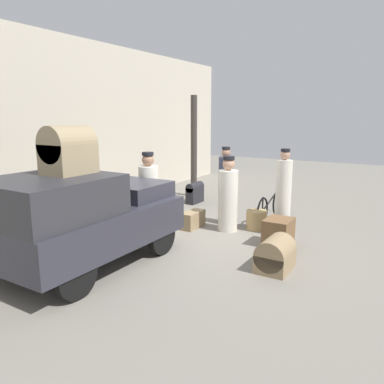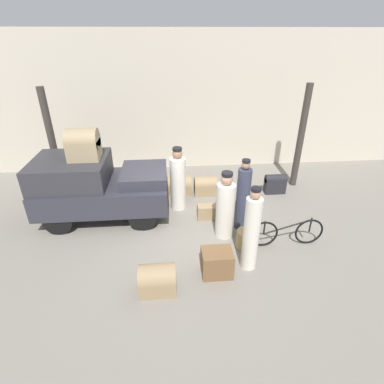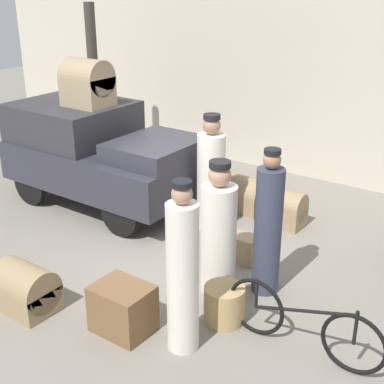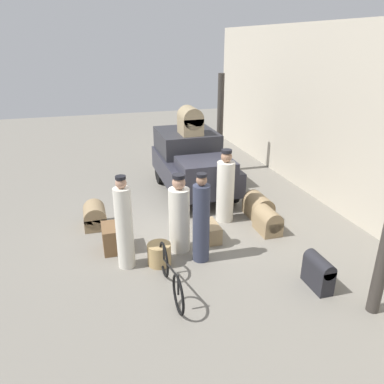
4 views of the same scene
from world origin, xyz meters
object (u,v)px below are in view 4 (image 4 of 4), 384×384
(porter_carrying_trunk, at_px, (225,189))
(trunk_wicker_pale, at_px, (318,271))
(trunk_barrel_dark, at_px, (95,216))
(trunk_umber_medium, at_px, (268,221))
(truck, at_px, (192,161))
(suitcase_black_upright, at_px, (258,207))
(suitcase_tan_flat, at_px, (211,231))
(bicycle, at_px, (171,275))
(wicker_basket, at_px, (159,254))
(trunk_on_truck_roof, at_px, (190,121))
(porter_with_bicycle, at_px, (179,217))
(porter_standing_middle, at_px, (201,221))
(conductor_in_dark_uniform, at_px, (124,226))
(suitcase_small_leather, at_px, (115,238))

(porter_carrying_trunk, relative_size, trunk_wicker_pale, 2.82)
(trunk_barrel_dark, bearing_deg, trunk_umber_medium, 69.72)
(truck, bearing_deg, trunk_umber_medium, 17.58)
(suitcase_black_upright, xyz_separation_m, suitcase_tan_flat, (0.76, -1.50, -0.06))
(trunk_wicker_pale, bearing_deg, bicycle, -103.28)
(trunk_barrel_dark, bearing_deg, wicker_basket, 29.39)
(trunk_umber_medium, xyz_separation_m, trunk_wicker_pale, (2.11, -0.10, 0.06))
(truck, xyz_separation_m, trunk_on_truck_roof, (-0.18, 0.00, 1.10))
(trunk_umber_medium, xyz_separation_m, suitcase_tan_flat, (-0.04, -1.34, -0.08))
(bicycle, bearing_deg, trunk_on_truck_roof, 159.93)
(wicker_basket, height_order, porter_with_bicycle, porter_with_bicycle)
(truck, bearing_deg, porter_standing_middle, -13.71)
(suitcase_black_upright, relative_size, trunk_wicker_pale, 1.21)
(bicycle, height_order, conductor_in_dark_uniform, conductor_in_dark_uniform)
(porter_with_bicycle, bearing_deg, porter_standing_middle, 32.44)
(trunk_on_truck_roof, bearing_deg, bicycle, -20.07)
(suitcase_tan_flat, bearing_deg, trunk_on_truck_roof, 172.26)
(porter_carrying_trunk, relative_size, suitcase_tan_flat, 2.64)
(porter_standing_middle, distance_m, trunk_umber_medium, 2.00)
(trunk_umber_medium, relative_size, suitcase_small_leather, 1.09)
(truck, relative_size, suitcase_black_upright, 4.30)
(bicycle, distance_m, suitcase_tan_flat, 2.02)
(trunk_wicker_pale, relative_size, trunk_barrel_dark, 0.91)
(suitcase_black_upright, distance_m, suitcase_small_leather, 3.61)
(suitcase_small_leather, bearing_deg, trunk_wicker_pale, 54.94)
(bicycle, xyz_separation_m, porter_carrying_trunk, (-2.37, 1.90, 0.46))
(porter_carrying_trunk, distance_m, suitcase_tan_flat, 1.19)
(porter_with_bicycle, xyz_separation_m, trunk_barrel_dark, (-1.56, -1.63, -0.50))
(trunk_wicker_pale, bearing_deg, wicker_basket, -120.93)
(bicycle, bearing_deg, trunk_barrel_dark, -158.75)
(truck, distance_m, wicker_basket, 3.97)
(trunk_barrel_dark, relative_size, suitcase_small_leather, 1.12)
(bicycle, relative_size, suitcase_small_leather, 2.80)
(truck, bearing_deg, suitcase_small_leather, -42.31)
(wicker_basket, xyz_separation_m, suitcase_black_upright, (-1.41, 2.78, 0.03))
(trunk_wicker_pale, xyz_separation_m, suitcase_small_leather, (-2.31, -3.29, -0.05))
(porter_carrying_trunk, xyz_separation_m, trunk_umber_medium, (0.85, 0.72, -0.53))
(truck, height_order, porter_carrying_trunk, porter_carrying_trunk)
(wicker_basket, height_order, suitcase_small_leather, suitcase_small_leather)
(suitcase_black_upright, distance_m, trunk_umber_medium, 0.82)
(suitcase_black_upright, distance_m, trunk_wicker_pale, 2.93)
(trunk_wicker_pale, xyz_separation_m, suitcase_tan_flat, (-2.16, -1.24, -0.14))
(porter_with_bicycle, bearing_deg, bicycle, -20.67)
(bicycle, distance_m, trunk_on_truck_roof, 5.19)
(trunk_umber_medium, xyz_separation_m, trunk_barrel_dark, (-1.38, -3.74, -0.02))
(trunk_on_truck_roof, bearing_deg, porter_with_bicycle, -19.83)
(conductor_in_dark_uniform, bearing_deg, wicker_basket, 79.67)
(conductor_in_dark_uniform, distance_m, suitcase_tan_flat, 2.09)
(suitcase_tan_flat, bearing_deg, porter_with_bicycle, -73.65)
(wicker_basket, distance_m, suitcase_small_leather, 1.12)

